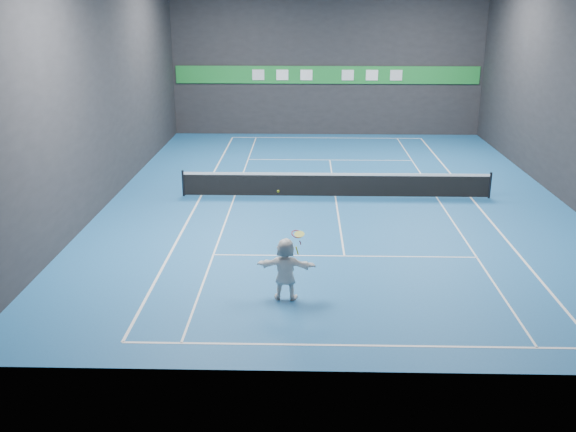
{
  "coord_description": "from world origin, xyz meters",
  "views": [
    {
      "loc": [
        -1.28,
        -25.02,
        7.55
      ],
      "look_at": [
        -1.75,
        -6.97,
        1.5
      ],
      "focal_mm": 40.0,
      "sensor_mm": 36.0,
      "label": 1
    }
  ],
  "objects_px": {
    "tennis_ball": "(278,191)",
    "tennis_racket": "(297,236)",
    "tennis_net": "(336,184)",
    "player": "(286,269)"
  },
  "relations": [
    {
      "from": "tennis_ball",
      "to": "tennis_racket",
      "type": "relative_size",
      "value": 0.09
    },
    {
      "from": "tennis_net",
      "to": "tennis_racket",
      "type": "relative_size",
      "value": 18.68
    },
    {
      "from": "player",
      "to": "tennis_racket",
      "type": "height_order",
      "value": "tennis_racket"
    },
    {
      "from": "player",
      "to": "tennis_ball",
      "type": "height_order",
      "value": "tennis_ball"
    },
    {
      "from": "tennis_ball",
      "to": "tennis_net",
      "type": "bearing_deg",
      "value": 78.5
    },
    {
      "from": "tennis_ball",
      "to": "tennis_net",
      "type": "relative_size",
      "value": 0.01
    },
    {
      "from": "player",
      "to": "tennis_racket",
      "type": "xyz_separation_m",
      "value": [
        0.31,
        0.05,
        0.9
      ]
    },
    {
      "from": "tennis_net",
      "to": "tennis_racket",
      "type": "distance_m",
      "value": 9.59
    },
    {
      "from": "player",
      "to": "tennis_net",
      "type": "bearing_deg",
      "value": -95.62
    },
    {
      "from": "tennis_ball",
      "to": "tennis_net",
      "type": "xyz_separation_m",
      "value": [
        1.93,
        9.5,
        -2.46
      ]
    }
  ]
}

